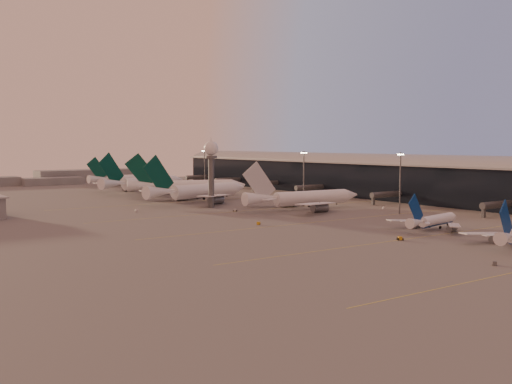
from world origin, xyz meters
TOP-DOWN VIEW (x-y plane):
  - ground at (0.00, 0.00)m, footprint 700.00×700.00m
  - taxiway_markings at (30.00, 56.00)m, footprint 180.00×185.25m
  - terminal at (107.88, 110.09)m, footprint 57.00×362.00m
  - radar_tower at (5.00, 120.00)m, footprint 6.40×6.40m
  - mast_b at (55.00, 55.00)m, footprint 3.60×0.56m
  - mast_c at (50.00, 110.00)m, footprint 3.60×0.56m
  - mast_d at (48.00, 200.00)m, footprint 3.60×0.56m
  - distant_horizon at (2.62, 325.14)m, footprint 165.00×37.50m
  - narrowbody_mid at (29.49, 17.68)m, footprint 32.58×25.75m
  - widebody_white at (33.57, 89.49)m, footprint 60.36×48.24m
  - greentail_a at (12.03, 143.56)m, footprint 63.68×50.88m
  - greentail_b at (22.43, 173.49)m, footprint 62.46×49.62m
  - greentail_c at (15.50, 213.63)m, footprint 62.65×49.75m
  - greentail_d at (27.10, 268.86)m, footprint 54.95×44.13m
  - gsv_truck_a at (-5.65, -27.82)m, footprint 5.19×4.40m
  - gsv_tug_mid at (3.93, 9.53)m, footprint 4.27×3.78m
  - gsv_truck_b at (57.68, 32.62)m, footprint 5.99×3.46m
  - gsv_truck_c at (-10.53, 61.13)m, footprint 5.66×3.99m
  - gsv_catering_b at (63.87, 71.62)m, footprint 4.63×2.63m
  - gsv_tug_far at (5.07, 100.63)m, footprint 3.84×3.67m
  - gsv_truck_d at (-29.71, 123.09)m, footprint 2.88×6.18m
  - gsv_tug_hangar at (50.36, 146.13)m, footprint 3.58×2.29m

SIDE VIEW (x-z plane):
  - ground at x=0.00m, z-range 0.00..0.00m
  - taxiway_markings at x=30.00m, z-range 0.00..0.02m
  - gsv_tug_far at x=5.07m, z-range 0.01..0.97m
  - gsv_tug_hangar at x=50.36m, z-range 0.01..1.00m
  - gsv_tug_mid at x=3.93m, z-range 0.02..1.06m
  - gsv_truck_a at x=-5.65m, z-range 0.02..2.07m
  - gsv_truck_c at x=-10.53m, z-range 0.02..2.18m
  - gsv_truck_b at x=57.68m, z-range 0.02..2.30m
  - gsv_truck_d at x=-29.71m, z-range 0.02..2.43m
  - gsv_catering_b at x=63.87m, z-range 0.00..3.59m
  - narrowbody_mid at x=29.49m, z-range -3.82..9.03m
  - greentail_d at x=27.10m, z-range -6.47..13.53m
  - widebody_white at x=33.57m, z-range -6.93..14.29m
  - distant_horizon at x=2.62m, z-range -0.61..8.39m
  - greentail_a at x=12.03m, z-range -7.58..15.86m
  - greentail_b at x=22.43m, z-range -7.62..15.94m
  - greentail_c at x=15.50m, z-range -7.65..16.01m
  - terminal at x=107.88m, z-range -1.00..22.04m
  - mast_b at x=55.00m, z-range 1.24..26.24m
  - mast_c at x=50.00m, z-range 1.24..26.24m
  - mast_d at x=48.00m, z-range 1.24..26.24m
  - radar_tower at x=5.00m, z-range 5.40..36.50m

